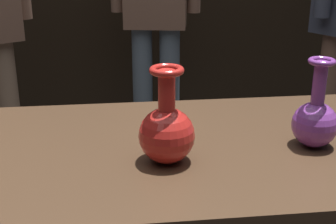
# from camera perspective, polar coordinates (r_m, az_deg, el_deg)

# --- Properties ---
(back_display_shelf) EXTENTS (2.60, 0.40, 0.99)m
(back_display_shelf) POSITION_cam_1_polar(r_m,az_deg,el_deg) (3.31, -4.52, 6.88)
(back_display_shelf) COLOR black
(back_display_shelf) RESTS_ON ground_plane
(vase_centerpiece) EXTENTS (0.12, 0.12, 0.21)m
(vase_centerpiece) POSITION_cam_1_polar(r_m,az_deg,el_deg) (1.02, -0.15, -2.24)
(vase_centerpiece) COLOR red
(vase_centerpiece) RESTS_ON display_plinth
(vase_tall_behind) EXTENTS (0.11, 0.11, 0.21)m
(vase_tall_behind) POSITION_cam_1_polar(r_m,az_deg,el_deg) (1.16, 17.24, -0.88)
(vase_tall_behind) COLOR #7A388E
(vase_tall_behind) RESTS_ON display_plinth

